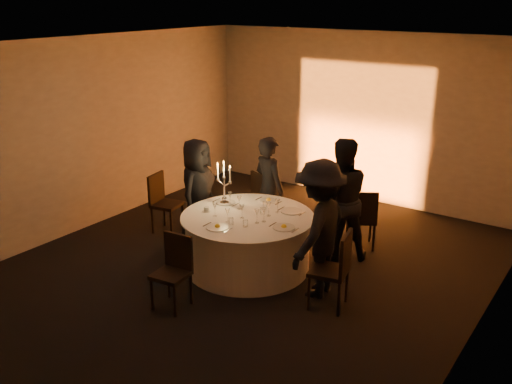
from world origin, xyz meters
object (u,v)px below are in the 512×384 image
Objects in this scene: chair_left at (162,199)px; candelabra at (224,188)px; chair_front at (174,267)px; guest_right at (319,229)px; guest_back_left at (269,188)px; guest_left at (198,192)px; guest_back_right at (340,199)px; banquet_table at (248,242)px; chair_back_right at (362,216)px; chair_right at (336,266)px; chair_back_left at (265,199)px; coffee_cup at (206,209)px.

candelabra reaches higher than chair_left.
guest_right reaches higher than chair_front.
guest_back_left is 0.92× the size of guest_right.
guest_back_right is (1.98, 0.72, 0.07)m from guest_left.
guest_right is at bearing -3.62° from banquet_table.
guest_back_left is at bearing -14.59° from chair_back_right.
chair_right is 0.56× the size of guest_right.
chair_right reaches higher than chair_left.
chair_left is at bearing 53.57° from chair_back_left.
chair_right reaches higher than chair_front.
chair_front is (0.35, -2.49, -0.05)m from chair_back_left.
candelabra is at bearing 108.13° from chair_back_left.
banquet_table is 0.84m from candelabra.
guest_back_right is at bearing 29.58° from candelabra.
banquet_table is 1.16m from guest_back_left.
guest_back_right reaches higher than chair_front.
guest_back_right is at bearing -170.19° from guest_right.
chair_right is at bearing 164.20° from chair_back_left.
banquet_table is 16.36× the size of coffee_cup.
guest_back_right is at bearing -166.80° from chair_back_left.
chair_left is at bearing 159.19° from coffee_cup.
guest_back_right is at bearing -84.70° from guest_left.
chair_front is at bearing 112.46° from guest_back_left.
chair_left is at bearing 43.30° from guest_back_left.
chair_front is 1.88m from guest_left.
chair_right is at bearing 74.66° from guest_back_right.
guest_back_left is 2.53× the size of candelabra.
guest_back_right is 2.76× the size of candelabra.
banquet_table is 1.79m from chair_back_right.
guest_left is (-0.96, 1.59, 0.31)m from chair_front.
coffee_cup is at bearing -103.97° from chair_right.
guest_right is (1.28, 1.23, 0.37)m from chair_front.
guest_back_left is 1.20m from guest_back_right.
chair_right is 2.04m from coffee_cup.
chair_back_right is 0.94× the size of chair_right.
banquet_table is 1.96× the size of chair_back_right.
chair_front is 1.81m from guest_right.
coffee_cup is (0.56, -0.48, -0.01)m from guest_left.
chair_left is at bearing -10.56° from chair_back_right.
chair_back_left is 0.56× the size of guest_back_right.
candelabra is (-0.21, -0.82, 0.19)m from guest_back_left.
chair_back_left is at bearing -138.12° from chair_right.
chair_back_left reaches higher than chair_front.
guest_back_left is at bearing -75.02° from chair_left.
chair_front is at bearing -163.42° from guest_left.
chair_left is 1.47× the size of candelabra.
guest_right reaches higher than chair_left.
guest_left is 0.92× the size of guest_back_right.
guest_left is at bearing -3.58° from chair_back_right.
guest_left is at bearing -113.88° from chair_right.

